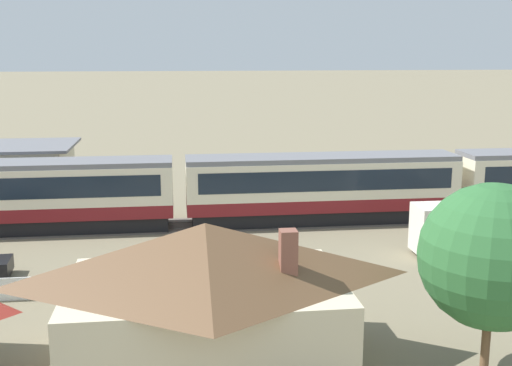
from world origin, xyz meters
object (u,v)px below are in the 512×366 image
object	(u,v)px
delivery_truck_cream	(463,230)
yard_tree_0	(493,257)
cottage_brown_roof	(206,292)
passenger_train	(326,185)

from	to	relation	value
delivery_truck_cream	yard_tree_0	bearing A→B (deg)	-111.63
cottage_brown_roof	yard_tree_0	distance (m)	9.57
passenger_train	cottage_brown_roof	world-z (taller)	cottage_brown_roof
cottage_brown_roof	delivery_truck_cream	distance (m)	17.58
delivery_truck_cream	cottage_brown_roof	bearing A→B (deg)	-143.78
passenger_train	delivery_truck_cream	xyz separation A→B (m)	(5.67, -7.75, -0.98)
passenger_train	cottage_brown_roof	distance (m)	20.00
cottage_brown_roof	delivery_truck_cream	size ratio (longest dim) A/B	1.77
passenger_train	yard_tree_0	xyz separation A→B (m)	(0.74, -20.18, 1.83)
passenger_train	delivery_truck_cream	distance (m)	9.65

